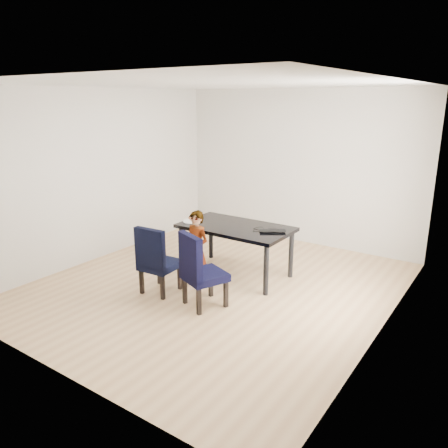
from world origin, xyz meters
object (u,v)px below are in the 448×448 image
Objects in this scene: chair_right at (205,270)px; laptop at (272,230)px; dining_table at (236,250)px; child at (197,249)px; plate at (192,221)px; chair_left at (160,259)px.

chair_right is 1.22m from laptop.
dining_table is 4.45× the size of laptop.
child is (-0.22, -0.65, 0.16)m from dining_table.
child is at bearing 160.56° from chair_right.
child is at bearing -46.28° from plate.
chair_right is (0.24, -1.07, 0.11)m from dining_table.
chair_left is 0.52m from child.
chair_left is at bearing -156.34° from chair_right.
laptop is (0.55, 0.08, 0.39)m from dining_table.
plate is 1.25m from laptop.
chair_right is at bearing -3.22° from chair_left.
dining_table is at bearing 60.97° from chair_left.
chair_right is 0.89× the size of child.
plate is at bearing 139.71° from child.
chair_right is 1.30m from plate.
child reaches higher than chair_left.
dining_table is 0.79m from plate.
chair_left is 0.97× the size of chair_right.
child reaches higher than plate.
child is 0.69m from plate.
laptop is (0.77, 0.73, 0.23)m from child.
dining_table is 6.00× the size of plate.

